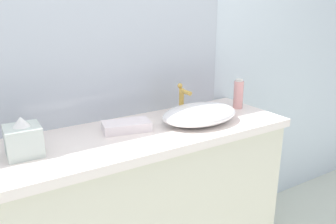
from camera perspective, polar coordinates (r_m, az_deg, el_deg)
The scene contains 8 objects.
bathroom_wall_rear at distance 1.81m, azimuth -12.89°, elevation 10.42°, with size 6.00×0.06×2.60m, color silver.
vanity_counter at distance 1.87m, azimuth -5.05°, elevation -16.57°, with size 1.60×0.52×0.92m.
wall_mirror_panel at distance 1.79m, azimuth -9.95°, elevation 17.39°, with size 1.37×0.01×1.19m, color #B2BCC6.
sink_basin at distance 1.78m, azimuth 5.29°, elevation -0.35°, with size 0.42×0.28×0.10m, color white.
faucet at distance 1.89m, azimuth 2.39°, elevation 2.47°, with size 0.03×0.11×0.17m.
lotion_bottle at distance 2.06m, azimuth 11.60°, elevation 2.92°, with size 0.06×0.06×0.18m.
tissue_box at distance 1.51m, azimuth -22.89°, elevation -4.16°, with size 0.14×0.14×0.16m.
folded_hand_towel at distance 1.68m, azimuth -6.92°, elevation -2.34°, with size 0.23×0.12×0.05m, color white.
Camera 1 is at (-0.58, -0.96, 1.51)m, focal length 36.74 mm.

